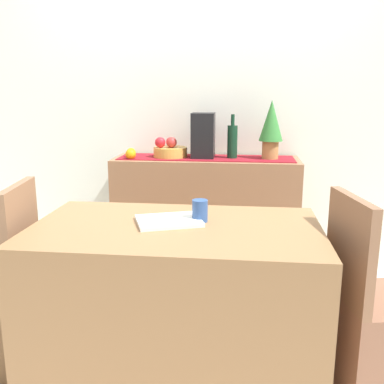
{
  "coord_description": "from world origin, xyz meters",
  "views": [
    {
      "loc": [
        0.34,
        -2.19,
        1.32
      ],
      "look_at": [
        0.05,
        0.39,
        0.72
      ],
      "focal_mm": 41.09,
      "sensor_mm": 36.0,
      "label": 1
    }
  ],
  "objects_px": {
    "sideboard_console": "(206,215)",
    "coffee_maker": "(203,136)",
    "wine_bottle": "(232,141)",
    "coffee_cup": "(200,211)",
    "chair_by_corner": "(378,336)",
    "dining_table": "(176,303)",
    "open_book": "(169,221)",
    "potted_plant": "(271,126)",
    "fruit_bowl": "(170,152)"
  },
  "relations": [
    {
      "from": "open_book",
      "to": "potted_plant",
      "type": "bearing_deg",
      "value": 47.41
    },
    {
      "from": "potted_plant",
      "to": "chair_by_corner",
      "type": "xyz_separation_m",
      "value": [
        0.42,
        -1.29,
        -0.81
      ]
    },
    {
      "from": "potted_plant",
      "to": "coffee_cup",
      "type": "relative_size",
      "value": 4.11
    },
    {
      "from": "fruit_bowl",
      "to": "coffee_maker",
      "type": "height_order",
      "value": "coffee_maker"
    },
    {
      "from": "fruit_bowl",
      "to": "coffee_cup",
      "type": "height_order",
      "value": "fruit_bowl"
    },
    {
      "from": "fruit_bowl",
      "to": "coffee_maker",
      "type": "distance_m",
      "value": 0.27
    },
    {
      "from": "open_book",
      "to": "sideboard_console",
      "type": "bearing_deg",
      "value": 66.92
    },
    {
      "from": "fruit_bowl",
      "to": "chair_by_corner",
      "type": "bearing_deg",
      "value": -48.78
    },
    {
      "from": "coffee_maker",
      "to": "potted_plant",
      "type": "bearing_deg",
      "value": 0.0
    },
    {
      "from": "dining_table",
      "to": "sideboard_console",
      "type": "bearing_deg",
      "value": 88.85
    },
    {
      "from": "sideboard_console",
      "to": "wine_bottle",
      "type": "xyz_separation_m",
      "value": [
        0.19,
        0.0,
        0.55
      ]
    },
    {
      "from": "dining_table",
      "to": "open_book",
      "type": "height_order",
      "value": "open_book"
    },
    {
      "from": "dining_table",
      "to": "coffee_cup",
      "type": "xyz_separation_m",
      "value": [
        0.1,
        0.08,
        0.42
      ]
    },
    {
      "from": "fruit_bowl",
      "to": "chair_by_corner",
      "type": "xyz_separation_m",
      "value": [
        1.13,
        -1.29,
        -0.62
      ]
    },
    {
      "from": "dining_table",
      "to": "chair_by_corner",
      "type": "bearing_deg",
      "value": -0.2
    },
    {
      "from": "potted_plant",
      "to": "chair_by_corner",
      "type": "bearing_deg",
      "value": -71.93
    },
    {
      "from": "sideboard_console",
      "to": "chair_by_corner",
      "type": "relative_size",
      "value": 1.47
    },
    {
      "from": "coffee_maker",
      "to": "potted_plant",
      "type": "xyz_separation_m",
      "value": [
        0.47,
        0.0,
        0.07
      ]
    },
    {
      "from": "fruit_bowl",
      "to": "potted_plant",
      "type": "height_order",
      "value": "potted_plant"
    },
    {
      "from": "wine_bottle",
      "to": "coffee_cup",
      "type": "bearing_deg",
      "value": -95.26
    },
    {
      "from": "wine_bottle",
      "to": "coffee_maker",
      "type": "distance_m",
      "value": 0.21
    },
    {
      "from": "coffee_maker",
      "to": "potted_plant",
      "type": "relative_size",
      "value": 0.78
    },
    {
      "from": "sideboard_console",
      "to": "coffee_maker",
      "type": "relative_size",
      "value": 4.12
    },
    {
      "from": "open_book",
      "to": "dining_table",
      "type": "bearing_deg",
      "value": -67.57
    },
    {
      "from": "dining_table",
      "to": "fruit_bowl",
      "type": "bearing_deg",
      "value": 100.24
    },
    {
      "from": "coffee_cup",
      "to": "chair_by_corner",
      "type": "bearing_deg",
      "value": -5.77
    },
    {
      "from": "fruit_bowl",
      "to": "open_book",
      "type": "xyz_separation_m",
      "value": [
        0.2,
        -1.25,
        -0.14
      ]
    },
    {
      "from": "wine_bottle",
      "to": "coffee_cup",
      "type": "relative_size",
      "value": 3.12
    },
    {
      "from": "wine_bottle",
      "to": "chair_by_corner",
      "type": "bearing_deg",
      "value": -61.97
    },
    {
      "from": "fruit_bowl",
      "to": "coffee_maker",
      "type": "relative_size",
      "value": 0.75
    },
    {
      "from": "chair_by_corner",
      "to": "potted_plant",
      "type": "bearing_deg",
      "value": 108.07
    },
    {
      "from": "sideboard_console",
      "to": "wine_bottle",
      "type": "relative_size",
      "value": 4.24
    },
    {
      "from": "coffee_cup",
      "to": "chair_by_corner",
      "type": "xyz_separation_m",
      "value": [
        0.8,
        -0.08,
        -0.52
      ]
    },
    {
      "from": "wine_bottle",
      "to": "chair_by_corner",
      "type": "height_order",
      "value": "wine_bottle"
    },
    {
      "from": "sideboard_console",
      "to": "fruit_bowl",
      "type": "bearing_deg",
      "value": 180.0
    },
    {
      "from": "fruit_bowl",
      "to": "wine_bottle",
      "type": "height_order",
      "value": "wine_bottle"
    },
    {
      "from": "coffee_maker",
      "to": "open_book",
      "type": "xyz_separation_m",
      "value": [
        -0.04,
        -1.25,
        -0.26
      ]
    },
    {
      "from": "sideboard_console",
      "to": "coffee_maker",
      "type": "height_order",
      "value": "coffee_maker"
    },
    {
      "from": "sideboard_console",
      "to": "chair_by_corner",
      "type": "height_order",
      "value": "chair_by_corner"
    },
    {
      "from": "dining_table",
      "to": "open_book",
      "type": "bearing_deg",
      "value": 132.64
    },
    {
      "from": "wine_bottle",
      "to": "open_book",
      "type": "bearing_deg",
      "value": -101.23
    },
    {
      "from": "chair_by_corner",
      "to": "sideboard_console",
      "type": "bearing_deg",
      "value": 124.05
    },
    {
      "from": "potted_plant",
      "to": "coffee_cup",
      "type": "height_order",
      "value": "potted_plant"
    },
    {
      "from": "coffee_cup",
      "to": "sideboard_console",
      "type": "bearing_deg",
      "value": 93.49
    },
    {
      "from": "sideboard_console",
      "to": "coffee_maker",
      "type": "distance_m",
      "value": 0.58
    },
    {
      "from": "dining_table",
      "to": "open_book",
      "type": "xyz_separation_m",
      "value": [
        -0.04,
        0.04,
        0.38
      ]
    },
    {
      "from": "fruit_bowl",
      "to": "coffee_cup",
      "type": "distance_m",
      "value": 1.26
    },
    {
      "from": "coffee_maker",
      "to": "dining_table",
      "type": "relative_size",
      "value": 0.25
    },
    {
      "from": "wine_bottle",
      "to": "potted_plant",
      "type": "xyz_separation_m",
      "value": [
        0.27,
        0.0,
        0.11
      ]
    },
    {
      "from": "coffee_maker",
      "to": "coffee_cup",
      "type": "distance_m",
      "value": 1.23
    }
  ]
}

